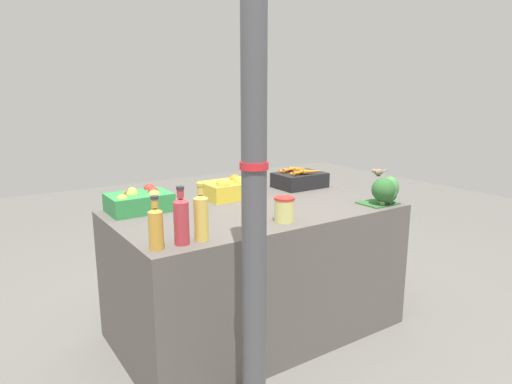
{
  "coord_description": "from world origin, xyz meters",
  "views": [
    {
      "loc": [
        -1.49,
        -2.23,
        1.5
      ],
      "look_at": [
        0.0,
        0.0,
        0.9
      ],
      "focal_mm": 32.0,
      "sensor_mm": 36.0,
      "label": 1
    }
  ],
  "objects_px": {
    "apple_crate": "(139,201)",
    "orange_crate": "(231,188)",
    "juice_bottle_ruby": "(181,220)",
    "support_pole": "(254,193)",
    "juice_bottle_amber": "(156,227)",
    "broccoli_pile": "(385,191)",
    "carrot_crate": "(300,179)",
    "juice_bottle_golden": "(201,216)",
    "pickle_jar": "(284,209)",
    "sparrow_bird": "(378,172)"
  },
  "relations": [
    {
      "from": "broccoli_pile",
      "to": "sparrow_bird",
      "type": "height_order",
      "value": "sparrow_bird"
    },
    {
      "from": "support_pole",
      "to": "juice_bottle_amber",
      "type": "bearing_deg",
      "value": 121.36
    },
    {
      "from": "pickle_jar",
      "to": "apple_crate",
      "type": "bearing_deg",
      "value": 131.73
    },
    {
      "from": "carrot_crate",
      "to": "juice_bottle_amber",
      "type": "relative_size",
      "value": 1.44
    },
    {
      "from": "support_pole",
      "to": "juice_bottle_ruby",
      "type": "xyz_separation_m",
      "value": [
        -0.13,
        0.41,
        -0.19
      ]
    },
    {
      "from": "orange_crate",
      "to": "juice_bottle_ruby",
      "type": "distance_m",
      "value": 0.94
    },
    {
      "from": "broccoli_pile",
      "to": "juice_bottle_amber",
      "type": "relative_size",
      "value": 0.89
    },
    {
      "from": "juice_bottle_golden",
      "to": "pickle_jar",
      "type": "distance_m",
      "value": 0.52
    },
    {
      "from": "juice_bottle_ruby",
      "to": "broccoli_pile",
      "type": "bearing_deg",
      "value": -0.78
    },
    {
      "from": "broccoli_pile",
      "to": "juice_bottle_ruby",
      "type": "relative_size",
      "value": 0.8
    },
    {
      "from": "orange_crate",
      "to": "carrot_crate",
      "type": "bearing_deg",
      "value": 1.0
    },
    {
      "from": "juice_bottle_golden",
      "to": "pickle_jar",
      "type": "xyz_separation_m",
      "value": [
        0.52,
        0.03,
        -0.05
      ]
    },
    {
      "from": "support_pole",
      "to": "carrot_crate",
      "type": "xyz_separation_m",
      "value": [
        1.13,
        1.09,
        -0.25
      ]
    },
    {
      "from": "orange_crate",
      "to": "juice_bottle_ruby",
      "type": "bearing_deg",
      "value": -134.66
    },
    {
      "from": "apple_crate",
      "to": "juice_bottle_ruby",
      "type": "relative_size",
      "value": 1.29
    },
    {
      "from": "support_pole",
      "to": "apple_crate",
      "type": "xyz_separation_m",
      "value": [
        -0.09,
        1.09,
        -0.24
      ]
    },
    {
      "from": "apple_crate",
      "to": "broccoli_pile",
      "type": "bearing_deg",
      "value": -27.89
    },
    {
      "from": "broccoli_pile",
      "to": "juice_bottle_ruby",
      "type": "xyz_separation_m",
      "value": [
        -1.37,
        0.02,
        0.03
      ]
    },
    {
      "from": "juice_bottle_amber",
      "to": "sparrow_bird",
      "type": "bearing_deg",
      "value": 1.04
    },
    {
      "from": "orange_crate",
      "to": "juice_bottle_golden",
      "type": "relative_size",
      "value": 1.27
    },
    {
      "from": "juice_bottle_golden",
      "to": "sparrow_bird",
      "type": "height_order",
      "value": "juice_bottle_golden"
    },
    {
      "from": "orange_crate",
      "to": "juice_bottle_ruby",
      "type": "xyz_separation_m",
      "value": [
        -0.66,
        -0.67,
        0.05
      ]
    },
    {
      "from": "support_pole",
      "to": "juice_bottle_ruby",
      "type": "distance_m",
      "value": 0.47
    },
    {
      "from": "juice_bottle_golden",
      "to": "juice_bottle_amber",
      "type": "bearing_deg",
      "value": 180.0
    },
    {
      "from": "juice_bottle_amber",
      "to": "juice_bottle_ruby",
      "type": "xyz_separation_m",
      "value": [
        0.12,
        -0.0,
        0.01
      ]
    },
    {
      "from": "juice_bottle_amber",
      "to": "pickle_jar",
      "type": "height_order",
      "value": "juice_bottle_amber"
    },
    {
      "from": "juice_bottle_amber",
      "to": "sparrow_bird",
      "type": "height_order",
      "value": "juice_bottle_amber"
    },
    {
      "from": "juice_bottle_amber",
      "to": "pickle_jar",
      "type": "relative_size",
      "value": 1.81
    },
    {
      "from": "carrot_crate",
      "to": "support_pole",
      "type": "bearing_deg",
      "value": -135.92
    },
    {
      "from": "carrot_crate",
      "to": "juice_bottle_ruby",
      "type": "relative_size",
      "value": 1.29
    },
    {
      "from": "juice_bottle_amber",
      "to": "sparrow_bird",
      "type": "xyz_separation_m",
      "value": [
        1.47,
        0.03,
        0.1
      ]
    },
    {
      "from": "pickle_jar",
      "to": "juice_bottle_golden",
      "type": "bearing_deg",
      "value": -176.44
    },
    {
      "from": "carrot_crate",
      "to": "juice_bottle_golden",
      "type": "bearing_deg",
      "value": -149.49
    },
    {
      "from": "apple_crate",
      "to": "sparrow_bird",
      "type": "relative_size",
      "value": 2.62
    },
    {
      "from": "carrot_crate",
      "to": "juice_bottle_ruby",
      "type": "bearing_deg",
      "value": -151.57
    },
    {
      "from": "broccoli_pile",
      "to": "juice_bottle_golden",
      "type": "height_order",
      "value": "juice_bottle_golden"
    },
    {
      "from": "support_pole",
      "to": "sparrow_bird",
      "type": "relative_size",
      "value": 16.31
    },
    {
      "from": "broccoli_pile",
      "to": "sparrow_bird",
      "type": "relative_size",
      "value": 1.62
    },
    {
      "from": "orange_crate",
      "to": "juice_bottle_amber",
      "type": "distance_m",
      "value": 1.03
    },
    {
      "from": "juice_bottle_ruby",
      "to": "pickle_jar",
      "type": "distance_m",
      "value": 0.62
    },
    {
      "from": "apple_crate",
      "to": "carrot_crate",
      "type": "xyz_separation_m",
      "value": [
        1.22,
        -0.0,
        -0.0
      ]
    },
    {
      "from": "carrot_crate",
      "to": "sparrow_bird",
      "type": "bearing_deg",
      "value": -82.25
    },
    {
      "from": "carrot_crate",
      "to": "pickle_jar",
      "type": "relative_size",
      "value": 2.62
    },
    {
      "from": "carrot_crate",
      "to": "orange_crate",
      "type": "bearing_deg",
      "value": -179.0
    },
    {
      "from": "apple_crate",
      "to": "orange_crate",
      "type": "distance_m",
      "value": 0.62
    },
    {
      "from": "juice_bottle_amber",
      "to": "apple_crate",
      "type": "bearing_deg",
      "value": 76.25
    },
    {
      "from": "support_pole",
      "to": "juice_bottle_ruby",
      "type": "relative_size",
      "value": 8.03
    },
    {
      "from": "juice_bottle_ruby",
      "to": "juice_bottle_amber",
      "type": "bearing_deg",
      "value": 180.0
    },
    {
      "from": "juice_bottle_amber",
      "to": "juice_bottle_ruby",
      "type": "bearing_deg",
      "value": -0.0
    },
    {
      "from": "juice_bottle_amber",
      "to": "juice_bottle_golden",
      "type": "bearing_deg",
      "value": -0.0
    }
  ]
}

